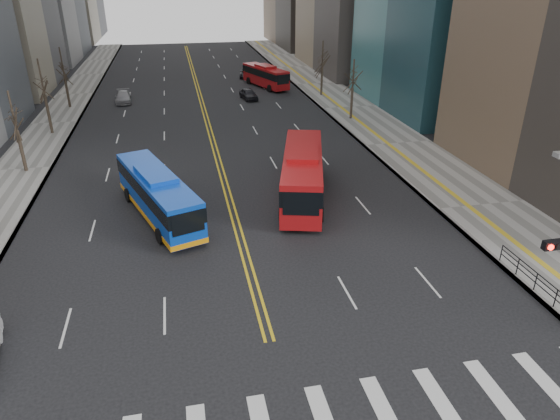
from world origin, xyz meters
name	(u,v)px	position (x,y,z in m)	size (l,w,h in m)	color
sidewalk_right	(349,107)	(17.50, 45.00, 0.07)	(7.00, 130.00, 0.15)	slate
sidewalk_left	(55,123)	(-16.50, 45.00, 0.07)	(5.00, 130.00, 0.15)	slate
centerline	(200,96)	(0.00, 55.00, 0.01)	(0.55, 100.00, 0.01)	gold
pedestrian_railing	(536,279)	(14.30, 6.00, 0.82)	(0.06, 6.06, 1.02)	black
street_trees	(131,97)	(-7.18, 34.55, 4.87)	(35.20, 47.20, 7.60)	#2D211B
blue_bus	(158,193)	(-4.97, 19.15, 1.74)	(5.90, 11.49, 3.31)	#0C3FB8
red_bus_near	(303,172)	(5.34, 20.20, 2.08)	(5.76, 12.17, 3.74)	#A81114
red_bus_far	(265,75)	(9.66, 58.93, 1.74)	(5.33, 9.93, 3.12)	#A81114
car_dark_mid	(248,94)	(6.13, 52.08, 0.69)	(1.64, 4.08, 1.39)	black
car_silver	(123,97)	(-9.75, 53.69, 0.68)	(1.90, 4.68, 1.36)	gray
car_dark_far	(246,74)	(7.95, 66.71, 0.58)	(1.93, 4.19, 1.16)	black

